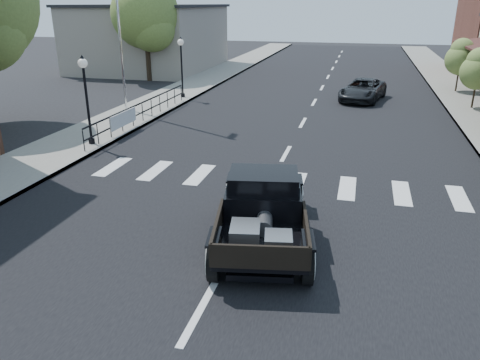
# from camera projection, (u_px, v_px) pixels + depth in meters

# --- Properties ---
(ground) EXTENTS (120.00, 120.00, 0.00)m
(ground) POSITION_uv_depth(u_px,v_px,m) (239.00, 239.00, 11.36)
(ground) COLOR black
(ground) RESTS_ON ground
(road) EXTENTS (14.00, 80.00, 0.02)m
(road) POSITION_uv_depth(u_px,v_px,m) (310.00, 110.00, 24.92)
(road) COLOR black
(road) RESTS_ON ground
(road_markings) EXTENTS (12.00, 60.00, 0.06)m
(road_markings) POSITION_uv_depth(u_px,v_px,m) (297.00, 134.00, 20.41)
(road_markings) COLOR silver
(road_markings) RESTS_ON ground
(sidewalk_left) EXTENTS (3.00, 80.00, 0.15)m
(sidewalk_left) POSITION_uv_depth(u_px,v_px,m) (162.00, 101.00, 26.89)
(sidewalk_left) COLOR gray
(sidewalk_left) RESTS_ON ground
(low_building_left) EXTENTS (10.00, 12.00, 5.00)m
(low_building_left) POSITION_uv_depth(u_px,v_px,m) (151.00, 39.00, 39.30)
(low_building_left) COLOR gray
(low_building_left) RESTS_ON ground
(railing) EXTENTS (0.08, 10.00, 1.00)m
(railing) POSITION_uv_depth(u_px,v_px,m) (142.00, 110.00, 21.88)
(railing) COLOR black
(railing) RESTS_ON sidewalk_left
(banner) EXTENTS (0.04, 2.20, 0.60)m
(banner) POSITION_uv_depth(u_px,v_px,m) (124.00, 125.00, 20.12)
(banner) COLOR silver
(banner) RESTS_ON sidewalk_left
(lamp_post_b) EXTENTS (0.36, 0.36, 3.41)m
(lamp_post_b) POSITION_uv_depth(u_px,v_px,m) (87.00, 101.00, 17.90)
(lamp_post_b) COLOR black
(lamp_post_b) RESTS_ON sidewalk_left
(lamp_post_c) EXTENTS (0.36, 0.36, 3.41)m
(lamp_post_c) POSITION_uv_depth(u_px,v_px,m) (182.00, 67.00, 26.95)
(lamp_post_c) COLOR black
(lamp_post_c) RESTS_ON sidewalk_left
(big_tree_far) EXTENTS (4.74, 4.74, 6.96)m
(big_tree_far) POSITION_uv_depth(u_px,v_px,m) (146.00, 31.00, 32.94)
(big_tree_far) COLOR #596F2F
(big_tree_far) RESTS_ON ground
(small_tree_d) EXTENTS (1.79, 1.79, 2.98)m
(small_tree_d) POSITION_uv_depth(u_px,v_px,m) (477.00, 79.00, 24.23)
(small_tree_d) COLOR #5C7234
(small_tree_d) RESTS_ON sidewalk_right
(small_tree_e) EXTENTS (1.85, 1.85, 3.09)m
(small_tree_e) POSITION_uv_depth(u_px,v_px,m) (459.00, 66.00, 28.84)
(small_tree_e) COLOR #5C7234
(small_tree_e) RESTS_ON sidewalk_right
(hotrod_pickup) EXTENTS (3.18, 5.30, 1.72)m
(hotrod_pickup) POSITION_uv_depth(u_px,v_px,m) (263.00, 208.00, 10.97)
(hotrod_pickup) COLOR black
(hotrod_pickup) RESTS_ON ground
(second_car) EXTENTS (2.93, 4.75, 1.23)m
(second_car) POSITION_uv_depth(u_px,v_px,m) (363.00, 90.00, 27.07)
(second_car) COLOR black
(second_car) RESTS_ON ground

